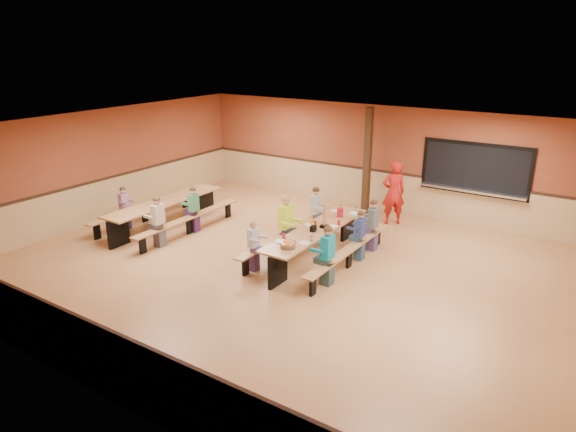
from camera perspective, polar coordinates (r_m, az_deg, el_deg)
The scene contains 23 objects.
ground at distance 11.30m, azimuth -0.12°, elevation -5.72°, with size 12.00×12.00×0.00m, color #A0663C.
room_envelope at distance 11.03m, azimuth -0.12°, elevation -2.46°, with size 12.04×10.04×3.02m.
kitchen_pass_through at distance 14.24m, azimuth 20.06°, elevation 4.71°, with size 2.78×0.28×1.38m.
structural_post at distance 14.59m, azimuth 8.80°, elevation 6.01°, with size 0.18×0.18×3.00m, color #301D10.
cafeteria_table_main at distance 11.54m, azimuth 3.19°, elevation -2.38°, with size 1.91×3.70×0.74m.
cafeteria_table_second at distance 13.85m, azimuth -13.47°, elevation 0.81°, with size 1.91×3.70×0.74m.
seated_child_white_left at distance 10.97m, azimuth -3.86°, elevation -3.36°, with size 0.33×0.27×1.12m, color silver, non-canonical shape.
seated_adult_yellow at distance 11.87m, azimuth -0.28°, elevation -0.93°, with size 0.44×0.36×1.36m, color #D5FF2E, non-canonical shape.
seated_child_grey_left at distance 13.00m, azimuth 3.08°, elevation 0.53°, with size 0.38×0.31×1.22m, color #B4B4B4, non-canonical shape.
seated_child_teal_right at distance 10.33m, azimuth 4.41°, elevation -4.46°, with size 0.39×0.32×1.25m, color #0E7790, non-canonical shape.
seated_child_navy_right at distance 11.59m, azimuth 8.00°, elevation -2.20°, with size 0.34×0.28×1.14m, color navy, non-canonical shape.
seated_child_char_right at distance 12.16m, azimuth 9.38°, elevation -1.05°, with size 0.37×0.31×1.22m, color #484F51, non-canonical shape.
seated_child_purple_sec at distance 14.04m, azimuth -17.70°, elevation 0.83°, with size 0.33×0.27×1.13m, color #875B7A, non-canonical shape.
seated_child_green_sec at distance 13.40m, azimuth -10.42°, elevation 0.69°, with size 0.35×0.29×1.17m, color #3B825A, non-canonical shape.
seated_child_tan_sec at distance 12.59m, azimuth -14.20°, elevation -0.64°, with size 0.38×0.31×1.24m, color #C5AE9E, non-canonical shape.
standing_woman at distance 13.96m, azimuth 11.64°, elevation 2.56°, with size 0.63×0.42×1.74m, color #B11814.
punch_pitcher at distance 12.21m, azimuth 5.82°, elevation 0.40°, with size 0.16×0.16×0.22m, color #AC1625.
chip_bowl at distance 10.38m, azimuth -0.01°, elevation -3.14°, with size 0.32×0.32×0.15m, color orange, non-canonical shape.
napkin_dispenser at distance 11.26m, azimuth 2.82°, elevation -1.40°, with size 0.10×0.14×0.13m, color black.
condiment_mustard at distance 11.61m, azimuth 2.63°, elevation -0.65°, with size 0.06×0.06×0.17m, color yellow.
condiment_ketchup at distance 11.45m, azimuth 3.06°, elevation -0.94°, with size 0.06×0.06×0.17m, color #B2140F.
table_paddle at distance 11.48m, azimuth 4.07°, elevation -0.65°, with size 0.16×0.16×0.56m.
place_settings at distance 11.44m, azimuth 3.22°, elevation -1.13°, with size 0.65×3.30×0.11m, color beige, non-canonical shape.
Camera 1 is at (5.64, -8.57, 4.73)m, focal length 32.00 mm.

